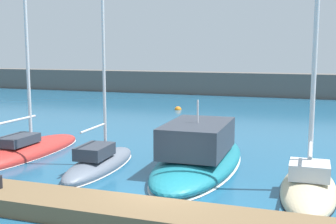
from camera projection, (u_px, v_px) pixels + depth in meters
The scene contains 8 objects.
ground_plane at pixel (166, 201), 15.24m from camera, with size 120.00×120.00×0.00m, color #1E567A.
dock_pier at pixel (142, 215), 13.16m from camera, with size 22.38×1.93×0.57m, color brown.
breakwater_seawall at pixel (273, 85), 48.84m from camera, with size 108.00×2.43×2.61m, color #5B5651.
sailboat_red_nearest at pixel (28, 150), 21.84m from camera, with size 2.29×8.21×14.63m.
sailboat_slate_second at pixel (100, 162), 19.27m from camera, with size 1.95×6.22×10.07m.
motorboat_teal_third at pixel (199, 155), 19.47m from camera, with size 3.59×10.04×3.40m.
sailboat_sand_fourth at pixel (309, 186), 16.01m from camera, with size 2.10×6.14×11.73m.
mooring_buoy_orange at pixel (178, 110), 38.21m from camera, with size 0.60×0.60×0.60m, color orange.
Camera 1 is at (4.87, -13.81, 5.23)m, focal length 46.72 mm.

